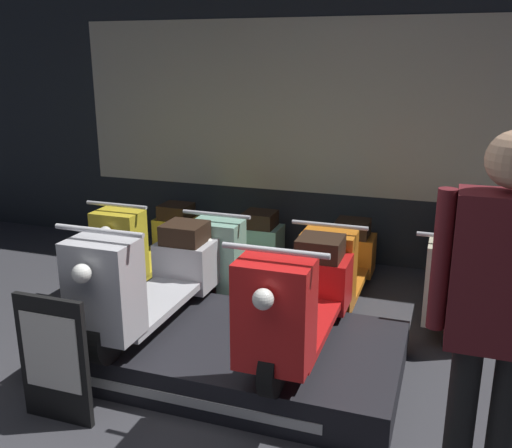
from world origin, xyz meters
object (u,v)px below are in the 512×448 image
(person_right_browsing, at_px, (497,306))
(price_sign_board, at_px, (54,360))
(scooter_backrow_1, at_px, (240,252))
(scooter_backrow_2, at_px, (340,264))
(scooter_backrow_0, at_px, (150,242))
(scooter_display_left, at_px, (150,278))
(scooter_backrow_3, at_px, (453,277))
(scooter_display_right, at_px, (299,299))

(person_right_browsing, bearing_deg, price_sign_board, -178.65)
(scooter_backrow_1, distance_m, scooter_backrow_2, 0.92)
(scooter_backrow_0, relative_size, scooter_backrow_1, 1.00)
(scooter_display_left, xyz_separation_m, scooter_backrow_3, (1.97, 1.39, -0.26))
(scooter_backrow_0, height_order, scooter_backrow_2, same)
(scooter_backrow_2, distance_m, price_sign_board, 2.53)
(scooter_display_left, height_order, scooter_backrow_1, scooter_display_left)
(scooter_backrow_3, relative_size, price_sign_board, 1.96)
(scooter_backrow_2, distance_m, person_right_browsing, 2.51)
(scooter_display_left, height_order, person_right_browsing, person_right_browsing)
(scooter_display_right, height_order, price_sign_board, scooter_display_right)
(scooter_display_right, bearing_deg, price_sign_board, -145.68)
(scooter_display_right, xyz_separation_m, price_sign_board, (-1.21, -0.83, -0.20))
(scooter_backrow_2, bearing_deg, scooter_display_left, -126.99)
(scooter_backrow_0, relative_size, scooter_backrow_2, 1.00)
(scooter_backrow_2, relative_size, price_sign_board, 1.96)
(scooter_display_right, bearing_deg, scooter_backrow_2, 90.12)
(scooter_backrow_1, bearing_deg, scooter_display_left, -95.36)
(scooter_backrow_0, height_order, scooter_backrow_1, same)
(scooter_backrow_1, height_order, scooter_backrow_3, same)
(price_sign_board, bearing_deg, scooter_display_right, 34.32)
(scooter_backrow_0, relative_size, person_right_browsing, 0.86)
(scooter_display_left, relative_size, person_right_browsing, 0.86)
(scooter_display_left, relative_size, scooter_backrow_0, 1.00)
(person_right_browsing, bearing_deg, scooter_display_left, 159.73)
(scooter_display_left, height_order, scooter_backrow_2, scooter_display_left)
(scooter_backrow_2, bearing_deg, scooter_backrow_1, 180.00)
(scooter_backrow_2, height_order, price_sign_board, scooter_backrow_2)
(scooter_backrow_0, height_order, price_sign_board, scooter_backrow_0)
(scooter_backrow_2, bearing_deg, scooter_display_right, -89.88)
(scooter_backrow_2, xyz_separation_m, person_right_browsing, (1.05, -2.17, 0.70))
(scooter_display_left, distance_m, scooter_backrow_1, 1.42)
(scooter_backrow_3, bearing_deg, price_sign_board, -133.79)
(scooter_display_left, xyz_separation_m, price_sign_board, (-0.16, -0.83, -0.20))
(scooter_backrow_1, height_order, price_sign_board, scooter_backrow_1)
(scooter_display_right, relative_size, scooter_backrow_2, 1.00)
(scooter_backrow_1, relative_size, scooter_backrow_2, 1.00)
(scooter_display_right, height_order, person_right_browsing, person_right_browsing)
(scooter_backrow_3, relative_size, person_right_browsing, 0.86)
(scooter_display_right, bearing_deg, scooter_backrow_1, 123.48)
(scooter_display_left, bearing_deg, scooter_backrow_3, 35.29)
(scooter_display_left, distance_m, scooter_backrow_0, 1.62)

